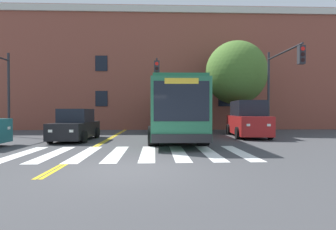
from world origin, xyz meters
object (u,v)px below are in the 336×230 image
Objects in this scene: car_red_far_lane at (247,120)px; traffic_light_near_corner at (280,76)px; traffic_light_overhead at (156,84)px; car_black_near_lane at (76,126)px; city_bus at (175,109)px; car_grey_behind_bus at (181,120)px; street_tree_curbside_large at (236,73)px.

traffic_light_near_corner is (1.76, -0.98, 2.83)m from car_red_far_lane.
car_black_near_lane is at bearing -147.25° from traffic_light_overhead.
car_black_near_lane is (-5.96, -1.01, -0.99)m from city_bus.
city_bus is at bearing 9.65° from car_black_near_lane.
car_grey_behind_bus is 7.40m from street_tree_curbside_large.
car_black_near_lane is 0.81× the size of traffic_light_overhead.
traffic_light_near_corner is at bearing 3.50° from car_black_near_lane.
car_grey_behind_bus is (7.11, 10.20, -0.01)m from car_black_near_lane.
traffic_light_near_corner is 8.23m from traffic_light_overhead.
traffic_light_near_corner is 0.79× the size of street_tree_curbside_large.
traffic_light_overhead is at bearing -159.16° from street_tree_curbside_large.
street_tree_curbside_large reaches higher than traffic_light_near_corner.
street_tree_curbside_large reaches higher than car_black_near_lane.
traffic_light_overhead is (-7.91, 2.28, -0.28)m from traffic_light_near_corner.
city_bus reaches higher than car_red_far_lane.
street_tree_curbside_large is at bearing 26.19° from car_black_near_lane.
street_tree_curbside_large reaches higher than car_red_far_lane.
car_black_near_lane is at bearing -170.35° from city_bus.
car_grey_behind_bus is 0.83× the size of traffic_light_overhead.
city_bus is 2.60× the size of car_grey_behind_bus.
car_red_far_lane is at bearing 9.17° from car_black_near_lane.
traffic_light_overhead is at bearing 32.75° from car_black_near_lane.
car_red_far_lane is at bearing 150.84° from traffic_light_near_corner.
car_grey_behind_bus is at bearing 120.48° from traffic_light_near_corner.
car_black_near_lane is 13.12m from street_tree_curbside_large.
car_grey_behind_bus is (1.15, 9.19, -1.00)m from city_bus.
city_bus is at bearing -97.11° from car_grey_behind_bus.
car_black_near_lane is at bearing -153.81° from street_tree_curbside_large.
car_grey_behind_bus is 0.77× the size of traffic_light_near_corner.
car_grey_behind_bus is 8.05m from traffic_light_overhead.
city_bus is 2.65× the size of car_black_near_lane.
car_red_far_lane is 9.26m from car_grey_behind_bus.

